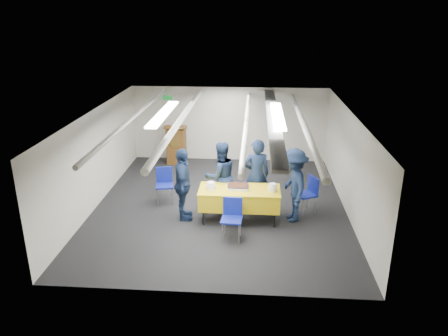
% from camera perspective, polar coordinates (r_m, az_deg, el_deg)
% --- Properties ---
extents(ground, '(7.00, 7.00, 0.00)m').
position_cam_1_polar(ground, '(10.71, -0.49, -4.90)').
color(ground, black).
rests_on(ground, ground).
extents(room_shell, '(6.00, 7.00, 2.30)m').
position_cam_1_polar(room_shell, '(10.46, 0.17, 5.07)').
color(room_shell, beige).
rests_on(room_shell, ground).
extents(serving_table, '(1.80, 0.81, 0.77)m').
position_cam_1_polar(serving_table, '(9.75, 2.02, -3.92)').
color(serving_table, black).
rests_on(serving_table, ground).
extents(sheet_cake, '(0.47, 0.36, 0.09)m').
position_cam_1_polar(sheet_cake, '(9.70, 1.84, -2.43)').
color(sheet_cake, white).
rests_on(sheet_cake, serving_table).
extents(plate_stack_left, '(0.21, 0.21, 0.17)m').
position_cam_1_polar(plate_stack_left, '(9.63, -1.73, -2.37)').
color(plate_stack_left, white).
rests_on(plate_stack_left, serving_table).
extents(plate_stack_right, '(0.20, 0.20, 0.17)m').
position_cam_1_polar(plate_stack_right, '(9.59, 6.35, -2.56)').
color(plate_stack_right, white).
rests_on(plate_stack_right, serving_table).
extents(podium, '(0.62, 0.53, 1.25)m').
position_cam_1_polar(podium, '(13.52, -6.24, 3.15)').
color(podium, brown).
rests_on(podium, ground).
extents(chair_near, '(0.44, 0.44, 0.87)m').
position_cam_1_polar(chair_near, '(9.06, 1.06, -6.06)').
color(chair_near, gray).
rests_on(chair_near, ground).
extents(chair_right, '(0.57, 0.57, 0.87)m').
position_cam_1_polar(chair_right, '(10.38, 11.04, -2.93)').
color(chair_right, gray).
rests_on(chair_right, ground).
extents(chair_left, '(0.49, 0.49, 0.87)m').
position_cam_1_polar(chair_left, '(10.84, -7.79, -1.72)').
color(chair_left, gray).
rests_on(chair_left, ground).
extents(sailor_a, '(0.69, 0.52, 1.73)m').
position_cam_1_polar(sailor_a, '(10.25, 4.24, -0.89)').
color(sailor_a, '#0D1A32').
rests_on(sailor_a, ground).
extents(sailor_b, '(1.01, 0.93, 1.66)m').
position_cam_1_polar(sailor_b, '(10.23, -0.46, -1.07)').
color(sailor_b, '#0D1A32').
rests_on(sailor_b, ground).
extents(sailor_c, '(0.54, 1.03, 1.67)m').
position_cam_1_polar(sailor_c, '(9.77, -5.40, -2.19)').
color(sailor_c, '#0D1A32').
rests_on(sailor_c, ground).
extents(sailor_d, '(0.80, 1.18, 1.69)m').
position_cam_1_polar(sailor_d, '(9.80, 9.06, -2.23)').
color(sailor_d, '#0D1A32').
rests_on(sailor_d, ground).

